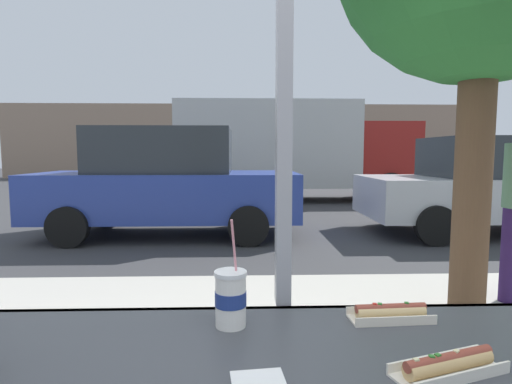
{
  "coord_description": "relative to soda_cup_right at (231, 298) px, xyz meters",
  "views": [
    {
      "loc": [
        -0.13,
        -1.26,
        1.45
      ],
      "look_at": [
        0.01,
        3.15,
        1.03
      ],
      "focal_mm": 28.45,
      "sensor_mm": 36.0,
      "label": 1
    }
  ],
  "objects": [
    {
      "name": "hotdog_tray_far",
      "position": [
        0.51,
        -0.28,
        -0.06
      ],
      "size": [
        0.29,
        0.17,
        0.05
      ],
      "color": "silver",
      "rests_on": "window_counter"
    },
    {
      "name": "parked_car_blue",
      "position": [
        -1.29,
        5.96,
        -0.1
      ],
      "size": [
        4.48,
        1.94,
        1.88
      ],
      "color": "#283D93",
      "rests_on": "ground"
    },
    {
      "name": "parked_car_silver",
      "position": [
        4.41,
        5.96,
        -0.15
      ],
      "size": [
        4.22,
        2.07,
        1.73
      ],
      "color": "#BCBCC1",
      "rests_on": "ground"
    },
    {
      "name": "napkin_wrapper",
      "position": [
        0.07,
        -0.29,
        -0.08
      ],
      "size": [
        0.13,
        0.1,
        0.0
      ],
      "primitive_type": "cube",
      "rotation": [
        0.0,
        0.0,
        0.11
      ],
      "color": "white",
      "rests_on": "window_counter"
    },
    {
      "name": "hotdog_tray_near",
      "position": [
        0.49,
        0.03,
        -0.06
      ],
      "size": [
        0.25,
        0.11,
        0.05
      ],
      "color": "beige",
      "rests_on": "window_counter"
    },
    {
      "name": "window_wall",
      "position": [
        0.17,
        0.19,
        0.8
      ],
      "size": [
        2.95,
        0.2,
        2.9
      ],
      "color": "#56544F",
      "rests_on": "ground"
    },
    {
      "name": "box_truck",
      "position": [
        1.48,
        11.22,
        0.58
      ],
      "size": [
        7.05,
        2.44,
        2.95
      ],
      "color": "beige",
      "rests_on": "ground"
    },
    {
      "name": "building_facade_far",
      "position": [
        0.17,
        23.23,
        1.11
      ],
      "size": [
        28.0,
        1.2,
        4.29
      ],
      "primitive_type": "cube",
      "color": "gray",
      "rests_on": "ground"
    },
    {
      "name": "soda_cup_right",
      "position": [
        0.0,
        0.0,
        0.0
      ],
      "size": [
        0.1,
        0.1,
        0.32
      ],
      "color": "white",
      "rests_on": "window_counter"
    },
    {
      "name": "sidewalk_strip",
      "position": [
        0.17,
        1.71,
        -0.96
      ],
      "size": [
        16.0,
        2.8,
        0.14
      ],
      "primitive_type": "cube",
      "color": "#B2ADA3",
      "rests_on": "ground"
    },
    {
      "name": "ground_plane",
      "position": [
        0.17,
        8.11,
        -1.03
      ],
      "size": [
        60.0,
        60.0,
        0.0
      ],
      "primitive_type": "plane",
      "color": "#38383A"
    }
  ]
}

